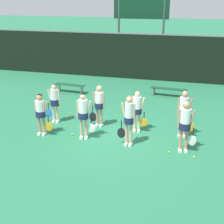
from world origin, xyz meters
TOP-DOWN VIEW (x-y plane):
  - ground_plane at (0.00, 0.00)m, footprint 140.00×140.00m
  - fence_windscreen at (0.00, 8.68)m, footprint 60.00×0.08m
  - scoreboard at (-0.97, 10.22)m, footprint 3.59×0.15m
  - bench_courtside at (-3.75, 4.73)m, footprint 1.71×0.49m
  - bench_far at (1.50, 5.51)m, footprint 1.91×0.52m
  - player_0 at (-2.60, -0.70)m, footprint 0.67×0.39m
  - player_1 at (-0.95, -0.58)m, footprint 0.67×0.38m
  - player_2 at (0.75, -0.68)m, footprint 0.62×0.33m
  - player_3 at (2.64, -0.64)m, footprint 0.66×0.39m
  - player_4 at (-2.66, 0.60)m, footprint 0.66×0.37m
  - player_5 at (-0.78, 0.70)m, footprint 0.66×0.37m
  - player_6 at (0.80, 0.57)m, footprint 0.64×0.36m
  - player_7 at (2.52, 0.54)m, footprint 0.67×0.37m
  - tennis_ball_0 at (-2.25, 1.40)m, footprint 0.07×0.07m
  - tennis_ball_1 at (3.04, -1.03)m, footprint 0.07×0.07m
  - tennis_ball_2 at (-1.48, -0.46)m, footprint 0.07×0.07m
  - tennis_ball_3 at (-2.37, 1.03)m, footprint 0.07×0.07m
  - tennis_ball_4 at (-2.43, 1.61)m, footprint 0.07×0.07m
  - tennis_ball_5 at (2.19, -0.93)m, footprint 0.07×0.07m

SIDE VIEW (x-z plane):
  - ground_plane at x=0.00m, z-range 0.00..0.00m
  - tennis_ball_0 at x=-2.25m, z-range 0.00..0.07m
  - tennis_ball_1 at x=3.04m, z-range 0.00..0.07m
  - tennis_ball_2 at x=-1.48m, z-range 0.00..0.07m
  - tennis_ball_3 at x=-2.37m, z-range 0.00..0.07m
  - tennis_ball_4 at x=-2.43m, z-range 0.00..0.07m
  - tennis_ball_5 at x=2.19m, z-range 0.00..0.07m
  - bench_far at x=1.50m, z-range 0.16..0.59m
  - bench_courtside at x=-3.75m, z-range 0.17..0.63m
  - player_6 at x=0.80m, z-range 0.14..1.76m
  - player_0 at x=-2.60m, z-range 0.16..1.77m
  - player_4 at x=-2.66m, z-range 0.14..1.80m
  - player_5 at x=-0.78m, z-range 0.15..1.83m
  - player_1 at x=-0.95m, z-range 0.16..1.89m
  - player_7 at x=2.52m, z-range 0.16..1.93m
  - player_3 at x=2.64m, z-range 0.17..1.93m
  - player_2 at x=0.75m, z-range 0.16..1.98m
  - fence_windscreen at x=0.00m, z-range 0.01..2.87m
  - scoreboard at x=-0.97m, z-range 1.44..6.78m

